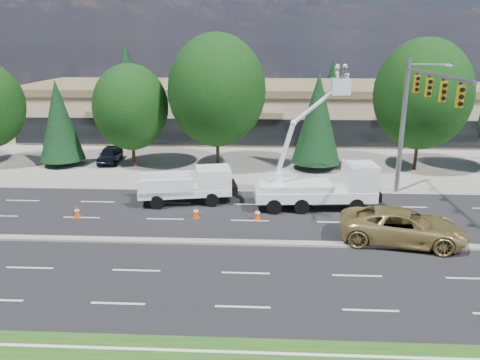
# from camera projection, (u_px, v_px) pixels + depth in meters

# --- Properties ---
(ground) EXTENTS (140.00, 140.00, 0.00)m
(ground) POSITION_uv_depth(u_px,v_px,m) (248.00, 244.00, 24.20)
(ground) COLOR black
(ground) RESTS_ON ground
(concrete_apron) EXTENTS (140.00, 22.00, 0.01)m
(concrete_apron) POSITION_uv_depth(u_px,v_px,m) (255.00, 153.00, 43.32)
(concrete_apron) COLOR gray
(concrete_apron) RESTS_ON ground
(road_median) EXTENTS (120.00, 0.55, 0.12)m
(road_median) POSITION_uv_depth(u_px,v_px,m) (248.00, 243.00, 24.18)
(road_median) COLOR gray
(road_median) RESTS_ON ground
(strip_mall) EXTENTS (50.40, 15.40, 5.50)m
(strip_mall) POSITION_uv_depth(u_px,v_px,m) (257.00, 108.00, 52.05)
(strip_mall) COLOR tan
(strip_mall) RESTS_ON ground
(tree_front_b) EXTENTS (3.60, 3.60, 7.10)m
(tree_front_b) POSITION_uv_depth(u_px,v_px,m) (59.00, 120.00, 38.22)
(tree_front_b) COLOR #332114
(tree_front_b) RESTS_ON ground
(tree_front_c) EXTENTS (6.05, 6.05, 8.39)m
(tree_front_c) POSITION_uv_depth(u_px,v_px,m) (131.00, 107.00, 37.61)
(tree_front_c) COLOR #332114
(tree_front_c) RESTS_ON ground
(tree_front_d) EXTENTS (7.73, 7.73, 10.73)m
(tree_front_d) POSITION_uv_depth(u_px,v_px,m) (217.00, 90.00, 36.88)
(tree_front_d) COLOR #332114
(tree_front_d) RESTS_ON ground
(tree_front_e) EXTENTS (3.93, 3.93, 7.74)m
(tree_front_e) POSITION_uv_depth(u_px,v_px,m) (317.00, 118.00, 37.11)
(tree_front_e) COLOR #332114
(tree_front_e) RESTS_ON ground
(tree_front_f) EXTENTS (7.47, 7.47, 10.36)m
(tree_front_f) POSITION_uv_depth(u_px,v_px,m) (423.00, 94.00, 36.17)
(tree_front_f) COLOR #332114
(tree_front_f) RESTS_ON ground
(tree_back_a) EXTENTS (4.97, 4.97, 9.79)m
(tree_back_a) POSITION_uv_depth(u_px,v_px,m) (127.00, 77.00, 63.72)
(tree_back_a) COLOR #332114
(tree_back_a) RESTS_ON ground
(tree_back_b) EXTENTS (4.93, 4.93, 9.72)m
(tree_back_b) POSITION_uv_depth(u_px,v_px,m) (229.00, 78.00, 63.06)
(tree_back_b) COLOR #332114
(tree_back_b) RESTS_ON ground
(tree_back_c) EXTENTS (4.11, 4.11, 8.09)m
(tree_back_c) POSITION_uv_depth(u_px,v_px,m) (333.00, 85.00, 62.63)
(tree_back_c) COLOR #332114
(tree_back_c) RESTS_ON ground
(tree_back_d) EXTENTS (4.40, 4.40, 8.68)m
(tree_back_d) POSITION_uv_depth(u_px,v_px,m) (425.00, 83.00, 61.96)
(tree_back_d) COLOR #332114
(tree_back_d) RESTS_ON ground
(signal_mast) EXTENTS (2.76, 10.16, 9.00)m
(signal_mast) POSITION_uv_depth(u_px,v_px,m) (415.00, 109.00, 28.71)
(signal_mast) COLOR gray
(signal_mast) RESTS_ON ground
(utility_pickup) EXTENTS (6.16, 3.23, 2.25)m
(utility_pickup) POSITION_uv_depth(u_px,v_px,m) (192.00, 188.00, 30.13)
(utility_pickup) COLOR white
(utility_pickup) RESTS_ON ground
(bucket_truck) EXTENTS (7.57, 2.88, 8.79)m
(bucket_truck) POSITION_uv_depth(u_px,v_px,m) (324.00, 180.00, 28.88)
(bucket_truck) COLOR white
(bucket_truck) RESTS_ON ground
(traffic_cone_a) EXTENTS (0.40, 0.40, 0.70)m
(traffic_cone_a) POSITION_uv_depth(u_px,v_px,m) (77.00, 212.00, 27.72)
(traffic_cone_a) COLOR #DB4706
(traffic_cone_a) RESTS_ON ground
(traffic_cone_b) EXTENTS (0.40, 0.40, 0.70)m
(traffic_cone_b) POSITION_uv_depth(u_px,v_px,m) (196.00, 212.00, 27.61)
(traffic_cone_b) COLOR #DB4706
(traffic_cone_b) RESTS_ON ground
(traffic_cone_c) EXTENTS (0.40, 0.40, 0.70)m
(traffic_cone_c) POSITION_uv_depth(u_px,v_px,m) (257.00, 214.00, 27.34)
(traffic_cone_c) COLOR #DB4706
(traffic_cone_c) RESTS_ON ground
(minivan) EXTENTS (6.77, 4.02, 1.76)m
(minivan) POSITION_uv_depth(u_px,v_px,m) (402.00, 226.00, 24.13)
(minivan) COLOR tan
(minivan) RESTS_ON ground
(parked_car_west) EXTENTS (1.94, 4.17, 1.38)m
(parked_car_west) POSITION_uv_depth(u_px,v_px,m) (110.00, 154.00, 40.07)
(parked_car_west) COLOR black
(parked_car_west) RESTS_ON ground
(parked_car_east) EXTENTS (2.24, 4.73, 1.50)m
(parked_car_east) POSITION_uv_depth(u_px,v_px,m) (307.00, 146.00, 43.17)
(parked_car_east) COLOR black
(parked_car_east) RESTS_ON ground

